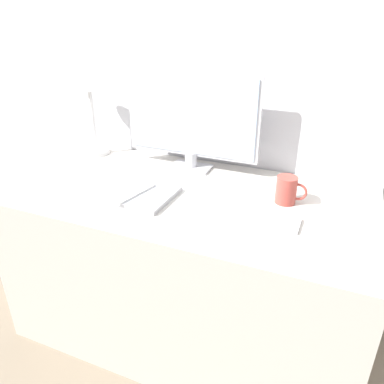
% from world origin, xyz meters
% --- Properties ---
extents(ground_plane, '(10.00, 10.00, 0.00)m').
position_xyz_m(ground_plane, '(0.00, 0.00, 0.00)').
color(ground_plane, gray).
extents(wall_back, '(3.60, 0.05, 2.40)m').
position_xyz_m(wall_back, '(0.00, 0.58, 1.20)').
color(wall_back, silver).
rests_on(wall_back, ground_plane).
extents(desk, '(1.43, 0.72, 0.70)m').
position_xyz_m(desk, '(0.00, 0.18, 0.35)').
color(desk, beige).
rests_on(desk, ground_plane).
extents(monitor, '(0.61, 0.11, 0.43)m').
position_xyz_m(monitor, '(-0.09, 0.43, 0.93)').
color(monitor, silver).
rests_on(monitor, desk).
extents(keyboard, '(0.26, 0.10, 0.01)m').
position_xyz_m(keyboard, '(0.32, 0.09, 0.71)').
color(keyboard, silver).
rests_on(keyboard, desk).
extents(laptop, '(0.34, 0.24, 0.02)m').
position_xyz_m(laptop, '(-0.20, 0.09, 0.71)').
color(laptop, '#A3A3A8').
rests_on(laptop, desk).
extents(ereader, '(0.20, 0.23, 0.01)m').
position_xyz_m(ereader, '(-0.23, 0.08, 0.72)').
color(ereader, white).
rests_on(ereader, laptop).
extents(desk_lamp, '(0.13, 0.13, 0.38)m').
position_xyz_m(desk_lamp, '(-0.61, 0.43, 0.93)').
color(desk_lamp, white).
rests_on(desk_lamp, desk).
extents(coffee_mug, '(0.12, 0.08, 0.10)m').
position_xyz_m(coffee_mug, '(0.37, 0.26, 0.75)').
color(coffee_mug, '#B7473D').
rests_on(coffee_mug, desk).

